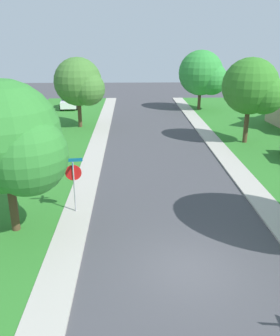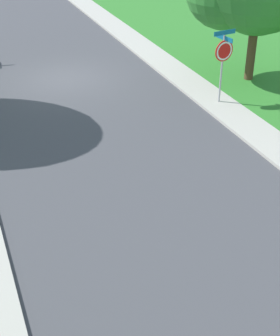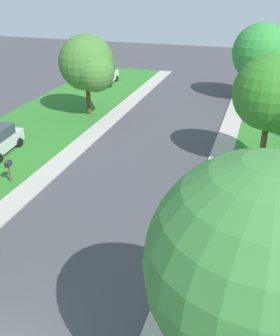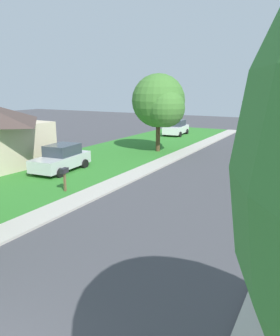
{
  "view_description": "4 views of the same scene",
  "coord_description": "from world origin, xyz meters",
  "px_view_note": "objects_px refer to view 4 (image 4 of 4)",
  "views": [
    {
      "loc": [
        -2.11,
        -10.88,
        7.9
      ],
      "look_at": [
        -1.59,
        7.08,
        1.4
      ],
      "focal_mm": 38.05,
      "sensor_mm": 36.0,
      "label": 1
    },
    {
      "loc": [
        4.41,
        19.61,
        7.47
      ],
      "look_at": [
        0.62,
        10.16,
        1.4
      ],
      "focal_mm": 52.92,
      "sensor_mm": 36.0,
      "label": 2
    },
    {
      "loc": [
        6.75,
        -6.52,
        10.58
      ],
      "look_at": [
        1.1,
        11.37,
        1.4
      ],
      "focal_mm": 42.63,
      "sensor_mm": 36.0,
      "label": 3
    },
    {
      "loc": [
        5.22,
        -2.09,
        5.29
      ],
      "look_at": [
        -2.54,
        11.74,
        1.4
      ],
      "focal_mm": 34.94,
      "sensor_mm": 36.0,
      "label": 4
    }
  ],
  "objects_px": {
    "tree_sidewalk_near": "(160,103)",
    "mailbox": "(64,174)",
    "car_silver_far_down_street": "(61,158)",
    "car_white_kerbside_mid": "(176,128)"
  },
  "relations": [
    {
      "from": "tree_sidewalk_near",
      "to": "mailbox",
      "type": "xyz_separation_m",
      "value": [
        0.47,
        -12.16,
        -3.12
      ]
    },
    {
      "from": "mailbox",
      "to": "car_silver_far_down_street",
      "type": "bearing_deg",
      "value": 134.41
    },
    {
      "from": "tree_sidewalk_near",
      "to": "car_white_kerbside_mid",
      "type": "bearing_deg",
      "value": 105.64
    },
    {
      "from": "mailbox",
      "to": "tree_sidewalk_near",
      "type": "bearing_deg",
      "value": 92.23
    },
    {
      "from": "car_silver_far_down_street",
      "to": "mailbox",
      "type": "xyz_separation_m",
      "value": [
        3.18,
        -3.24,
        0.14
      ]
    },
    {
      "from": "car_silver_far_down_street",
      "to": "mailbox",
      "type": "distance_m",
      "value": 4.54
    },
    {
      "from": "mailbox",
      "to": "car_white_kerbside_mid",
      "type": "bearing_deg",
      "value": 98.44
    },
    {
      "from": "car_silver_far_down_street",
      "to": "tree_sidewalk_near",
      "type": "bearing_deg",
      "value": 73.13
    },
    {
      "from": "car_white_kerbside_mid",
      "to": "mailbox",
      "type": "xyz_separation_m",
      "value": [
        3.3,
        -22.27,
        0.14
      ]
    },
    {
      "from": "car_white_kerbside_mid",
      "to": "tree_sidewalk_near",
      "type": "relative_size",
      "value": 0.69
    }
  ]
}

